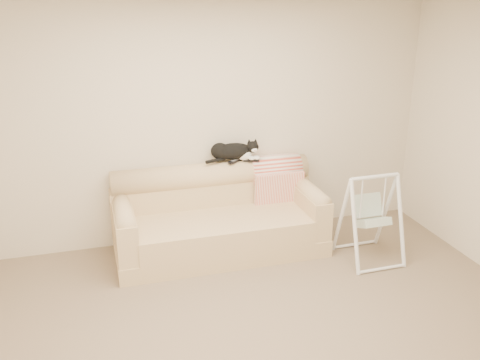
{
  "coord_description": "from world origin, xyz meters",
  "views": [
    {
      "loc": [
        -1.22,
        -3.46,
        2.7
      ],
      "look_at": [
        0.17,
        1.27,
        0.9
      ],
      "focal_mm": 40.0,
      "sensor_mm": 36.0,
      "label": 1
    }
  ],
  "objects_px": {
    "remote_b": "(251,160)",
    "baby_swing": "(371,217)",
    "sofa": "(218,219)",
    "remote_a": "(235,161)",
    "tuxedo_cat": "(233,151)"
  },
  "relations": [
    {
      "from": "remote_b",
      "to": "baby_swing",
      "type": "xyz_separation_m",
      "value": [
        1.02,
        -0.84,
        -0.44
      ]
    },
    {
      "from": "remote_b",
      "to": "tuxedo_cat",
      "type": "bearing_deg",
      "value": 163.83
    },
    {
      "from": "tuxedo_cat",
      "to": "baby_swing",
      "type": "relative_size",
      "value": 0.65
    },
    {
      "from": "sofa",
      "to": "tuxedo_cat",
      "type": "height_order",
      "value": "tuxedo_cat"
    },
    {
      "from": "sofa",
      "to": "remote_b",
      "type": "relative_size",
      "value": 12.5
    },
    {
      "from": "remote_b",
      "to": "tuxedo_cat",
      "type": "xyz_separation_m",
      "value": [
        -0.19,
        0.05,
        0.1
      ]
    },
    {
      "from": "remote_b",
      "to": "tuxedo_cat",
      "type": "relative_size",
      "value": 0.29
    },
    {
      "from": "remote_a",
      "to": "tuxedo_cat",
      "type": "bearing_deg",
      "value": 106.75
    },
    {
      "from": "sofa",
      "to": "remote_b",
      "type": "height_order",
      "value": "remote_b"
    },
    {
      "from": "sofa",
      "to": "remote_a",
      "type": "height_order",
      "value": "remote_a"
    },
    {
      "from": "sofa",
      "to": "remote_b",
      "type": "xyz_separation_m",
      "value": [
        0.43,
        0.2,
        0.56
      ]
    },
    {
      "from": "remote_b",
      "to": "sofa",
      "type": "bearing_deg",
      "value": -155.4
    },
    {
      "from": "tuxedo_cat",
      "to": "remote_a",
      "type": "bearing_deg",
      "value": -73.25
    },
    {
      "from": "remote_a",
      "to": "baby_swing",
      "type": "relative_size",
      "value": 0.19
    },
    {
      "from": "baby_swing",
      "to": "sofa",
      "type": "bearing_deg",
      "value": 155.91
    }
  ]
}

